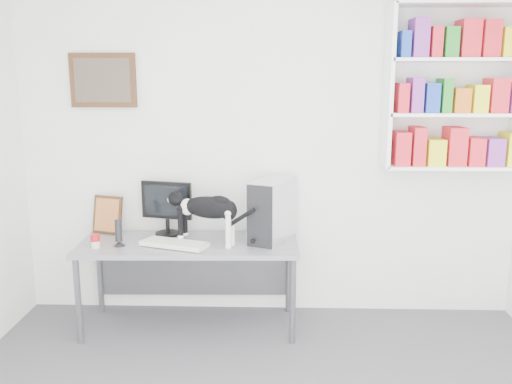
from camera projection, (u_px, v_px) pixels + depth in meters
room at (265, 209)px, 2.39m from camera, size 4.01×4.01×2.70m
bookshelf at (455, 87)px, 4.05m from camera, size 1.03×0.28×1.24m
wall_art at (103, 80)px, 4.24m from camera, size 0.52×0.04×0.42m
desk at (190, 285)px, 4.20m from camera, size 1.67×0.69×0.69m
monitor at (167, 208)px, 4.29m from camera, size 0.45×0.28×0.44m
keyboard at (175, 244)px, 4.03m from camera, size 0.53×0.34×0.04m
pc_tower at (272, 210)px, 4.14m from camera, size 0.38×0.52×0.48m
speaker at (119, 232)px, 4.02m from camera, size 0.11×0.11×0.21m
leaning_print at (108, 214)px, 4.35m from camera, size 0.27×0.17×0.31m
soup_can at (95, 241)px, 3.99m from camera, size 0.08×0.08×0.10m
cat at (208, 220)px, 4.03m from camera, size 0.65×0.35×0.39m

